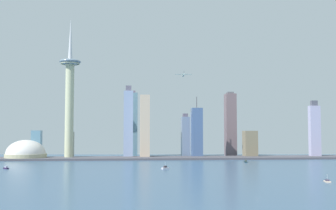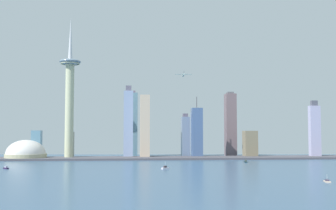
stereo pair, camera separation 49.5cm
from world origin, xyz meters
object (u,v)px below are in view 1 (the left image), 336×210
at_px(skyscraper_5, 197,133).
at_px(boat_2, 6,168).
at_px(skyscraper_1, 132,124).
at_px(boat_3, 246,161).
at_px(skyscraper_3, 315,131).
at_px(skyscraper_8, 195,133).
at_px(stadium_dome, 26,154).
at_px(skyscraper_9, 128,123).
at_px(skyscraper_7, 145,127).
at_px(skyscraper_0, 185,136).
at_px(boat_4, 327,181).
at_px(airplane, 183,75).
at_px(skyscraper_11, 250,144).
at_px(observation_tower, 70,92).
at_px(skyscraper_4, 230,124).
at_px(skyscraper_2, 36,144).
at_px(boat_1, 165,168).
at_px(skyscraper_10, 70,144).

xyz_separation_m(skyscraper_5, boat_2, (-321.64, -237.67, -51.17)).
distance_m(skyscraper_1, boat_3, 285.85).
distance_m(skyscraper_3, boat_2, 614.08).
bearing_deg(skyscraper_8, boat_2, -137.54).
distance_m(stadium_dome, skyscraper_9, 213.27).
bearing_deg(skyscraper_7, boat_2, -133.29).
bearing_deg(boat_2, skyscraper_9, -81.19).
bearing_deg(skyscraper_1, skyscraper_0, -10.53).
xyz_separation_m(boat_4, airplane, (-112.64, 370.74, 166.32)).
height_order(skyscraper_0, skyscraper_11, skyscraper_0).
height_order(skyscraper_1, skyscraper_3, skyscraper_1).
height_order(observation_tower, boat_2, observation_tower).
xyz_separation_m(skyscraper_4, skyscraper_5, (-87.58, -62.19, -19.04)).
relative_size(stadium_dome, skyscraper_2, 1.42).
bearing_deg(stadium_dome, boat_1, -42.25).
distance_m(skyscraper_4, skyscraper_7, 212.48).
distance_m(observation_tower, skyscraper_4, 366.94).
height_order(boat_4, airplane, airplane).
distance_m(skyscraper_0, skyscraper_8, 44.39).
height_order(stadium_dome, skyscraper_0, skyscraper_0).
xyz_separation_m(skyscraper_2, boat_1, (249.11, -276.96, -26.92)).
relative_size(boat_3, airplane, 0.51).
relative_size(stadium_dome, skyscraper_5, 0.63).
relative_size(skyscraper_3, boat_3, 7.13).
xyz_separation_m(skyscraper_2, skyscraper_4, (423.86, 46.33, 43.04)).
height_order(skyscraper_2, skyscraper_10, skyscraper_10).
relative_size(skyscraper_8, boat_2, 10.17).
bearing_deg(skyscraper_3, skyscraper_4, 153.11).
relative_size(skyscraper_7, boat_4, 8.79).
bearing_deg(skyscraper_8, boat_3, -72.78).
relative_size(skyscraper_3, skyscraper_11, 2.13).
height_order(skyscraper_0, skyscraper_3, skyscraper_3).
relative_size(skyscraper_0, boat_2, 9.02).
xyz_separation_m(skyscraper_10, airplane, (231.90, -76.26, 139.33)).
relative_size(skyscraper_3, airplane, 3.62).
bearing_deg(skyscraper_7, skyscraper_3, -1.01).
height_order(skyscraper_5, boat_1, skyscraper_5).
relative_size(stadium_dome, skyscraper_9, 0.54).
xyz_separation_m(skyscraper_10, boat_1, (180.32, -276.48, -26.26)).
xyz_separation_m(skyscraper_1, skyscraper_2, (-198.51, -31.59, -42.54)).
bearing_deg(skyscraper_7, skyscraper_10, 169.46).
bearing_deg(skyscraper_3, observation_tower, -179.91).
bearing_deg(airplane, skyscraper_0, -6.43).
bearing_deg(boat_4, skyscraper_10, 50.45).
distance_m(skyscraper_0, skyscraper_5, 34.40).
xyz_separation_m(observation_tower, skyscraper_4, (351.52, 83.13, -64.59)).
xyz_separation_m(skyscraper_5, boat_3, (67.05, -139.40, -51.10)).
distance_m(skyscraper_2, skyscraper_8, 344.86).
xyz_separation_m(stadium_dome, boat_1, (260.22, -236.40, -8.15)).
xyz_separation_m(observation_tower, skyscraper_7, (153.19, 7.15, -70.89)).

